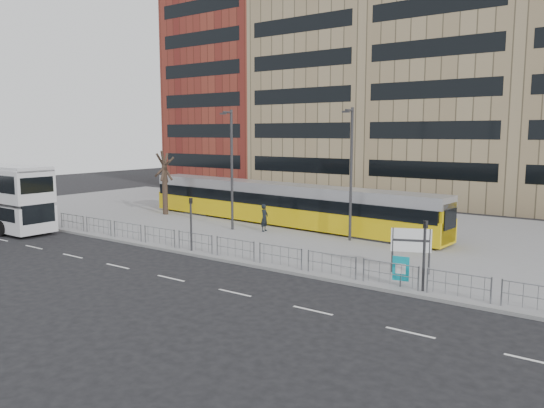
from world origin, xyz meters
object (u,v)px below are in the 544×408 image
Objects in this scene: traffic_light_east at (424,246)px; bare_tree at (164,149)px; ad_panel at (401,269)px; lamp_post_west at (231,165)px; pedestrian at (264,218)px; tram at (280,204)px; lamp_post_east at (351,169)px; station_sign at (411,242)px; traffic_light_west at (191,217)px.

bare_tree is (-25.39, 8.69, 3.48)m from traffic_light_east.
lamp_post_west is at bearing 146.90° from ad_panel.
bare_tree is (-11.41, 1.38, 4.51)m from pedestrian.
lamp_post_west is at bearing -106.41° from tram.
bare_tree reaches higher than tram.
tram is 8.13m from lamp_post_east.
ad_panel is at bearing -49.85° from lamp_post_east.
station_sign is at bearing -25.85° from tram.
traffic_light_west is (0.20, -7.42, 1.02)m from pedestrian.
station_sign is 0.26× the size of lamp_post_east.
pedestrian is 0.23× the size of lamp_post_west.
bare_tree reaches higher than pedestrian.
ad_panel is 0.44× the size of traffic_light_west.
lamp_post_west is (-14.73, 4.02, 3.04)m from station_sign.
traffic_light_west is 0.37× the size of lamp_post_east.
lamp_post_east reaches higher than traffic_light_west.
lamp_post_west reaches higher than station_sign.
tram is at bearing 5.25° from pedestrian.
lamp_post_west reaches higher than traffic_light_east.
ad_panel is 26.24m from bare_tree.
station_sign is 13.34m from pedestrian.
lamp_post_east is at bearing -2.55° from bare_tree.
bare_tree reaches higher than station_sign.
tram is at bearing 68.74° from lamp_post_west.
lamp_post_east is at bearing 120.08° from ad_panel.
ad_panel is at bearing -23.04° from lamp_post_west.
traffic_light_west reaches higher than station_sign.
bare_tree is at bearing 143.09° from station_sign.
traffic_light_west is at bearing -79.65° from tram.
station_sign is 2.98m from traffic_light_east.
station_sign is 0.72× the size of traffic_light_west.
ad_panel is at bearing -100.94° from station_sign.
bare_tree is at bearing 150.41° from ad_panel.
station_sign is 0.26× the size of lamp_post_west.
pedestrian is (0.81, -3.06, -0.59)m from tram.
pedestrian is at bearing -174.70° from lamp_post_east.
lamp_post_west is 1.00× the size of lamp_post_east.
station_sign is (13.24, -7.86, -0.00)m from tram.
station_sign is at bearing -41.37° from lamp_post_east.
lamp_post_east is (-6.12, 5.39, 3.03)m from station_sign.
ad_panel is 0.18× the size of bare_tree.
station_sign is 24.94m from bare_tree.
station_sign is 1.17× the size of pedestrian.
lamp_post_east is at bearing 156.47° from traffic_light_east.
lamp_post_west is (-15.23, 6.48, 3.78)m from ad_panel.
pedestrian is 15.81m from traffic_light_east.
bare_tree is (-10.60, -1.69, 3.92)m from tram.
tram is 8.44× the size of traffic_light_east.
traffic_light_west is at bearing 170.67° from ad_panel.
traffic_light_west is at bearing -127.38° from lamp_post_east.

